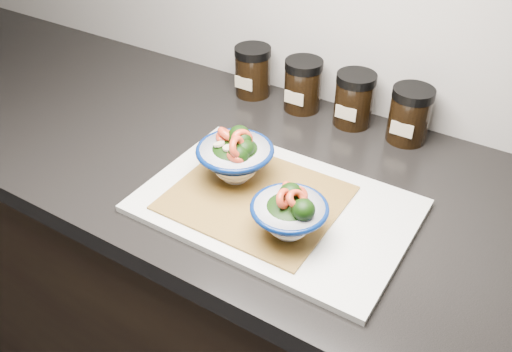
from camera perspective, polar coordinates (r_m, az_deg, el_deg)
The scene contains 10 objects.
cabinet at distance 1.35m, azimuth 0.23°, elevation -15.43°, with size 3.43×0.58×0.86m, color black.
countertop at distance 1.03m, azimuth 0.29°, elevation 0.07°, with size 3.50×0.60×0.04m, color black.
cutting_board at distance 0.92m, azimuth 2.10°, elevation -3.15°, with size 0.45×0.30×0.01m, color silver.
bamboo_mat at distance 0.93m, azimuth 0.00°, elevation -2.28°, with size 0.28×0.24×0.00m, color olive.
bowl_left at distance 0.94m, azimuth -2.16°, elevation 2.04°, with size 0.14×0.14×0.11m.
bowl_right at distance 0.83m, azimuth 3.58°, elevation -3.98°, with size 0.12×0.12×0.10m.
spice_jar_a at distance 1.24m, azimuth -0.34°, elevation 10.99°, with size 0.08×0.08×0.11m.
spice_jar_b at distance 1.19m, azimuth 4.95°, elevation 9.53°, with size 0.08×0.08×0.11m.
spice_jar_c at distance 1.14m, azimuth 10.29°, elevation 7.96°, with size 0.08×0.08×0.11m.
spice_jar_d at distance 1.11m, azimuth 15.87°, elevation 6.24°, with size 0.08×0.08×0.11m.
Camera 1 is at (0.43, 0.75, 1.50)m, focal length 38.00 mm.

